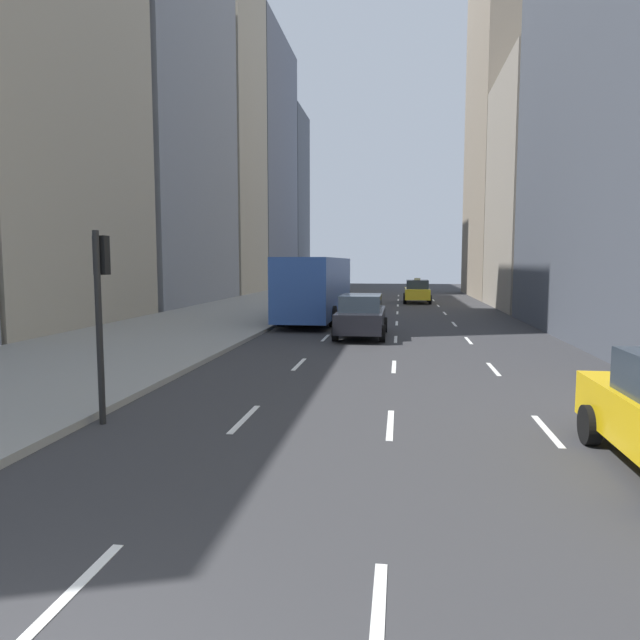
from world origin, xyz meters
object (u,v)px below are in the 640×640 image
object	(u,v)px
taxi_lead	(417,291)
city_bus	(317,286)
sedan_black_near	(361,315)
traffic_light_pole	(101,295)

from	to	relation	value
taxi_lead	city_bus	world-z (taller)	city_bus
sedan_black_near	city_bus	distance (m)	7.22
city_bus	traffic_light_pole	bearing A→B (deg)	-93.30
sedan_black_near	city_bus	bearing A→B (deg)	113.13
city_bus	traffic_light_pole	world-z (taller)	traffic_light_pole
taxi_lead	city_bus	size ratio (longest dim) A/B	0.38
taxi_lead	city_bus	distance (m)	14.74
taxi_lead	traffic_light_pole	xyz separation A→B (m)	(-6.75, -33.36, 1.53)
taxi_lead	city_bus	bearing A→B (deg)	-112.43
sedan_black_near	traffic_light_pole	distance (m)	13.84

